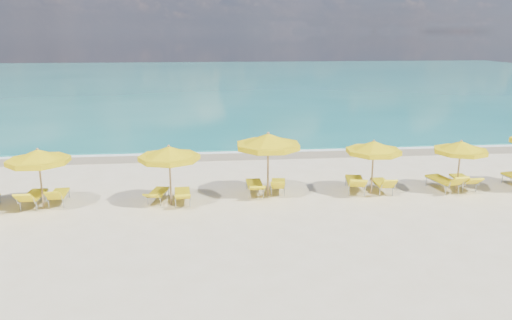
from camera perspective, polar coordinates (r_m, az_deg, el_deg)
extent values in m
plane|color=beige|center=(19.10, 0.47, -4.61)|extent=(120.00, 120.00, 0.00)
cube|color=#14716C|center=(66.27, -4.25, 9.02)|extent=(120.00, 80.00, 0.30)
cube|color=tan|center=(26.18, -1.35, 0.67)|extent=(120.00, 2.60, 0.01)
cube|color=white|center=(26.95, -1.49, 1.07)|extent=(120.00, 1.20, 0.03)
cube|color=white|center=(35.71, -12.29, 4.07)|extent=(14.00, 0.36, 0.05)
cube|color=white|center=(43.57, 7.44, 6.11)|extent=(18.00, 0.30, 0.05)
cylinder|color=tan|center=(19.54, -23.39, -2.08)|extent=(0.07, 0.07, 2.16)
cone|color=yellow|center=(19.32, -23.66, 0.50)|extent=(2.85, 2.85, 0.43)
cylinder|color=yellow|center=(19.37, -23.60, -0.11)|extent=(2.88, 2.88, 0.17)
sphere|color=tan|center=(19.27, -23.72, 1.14)|extent=(0.10, 0.10, 0.10)
cylinder|color=tan|center=(18.54, -9.79, -1.87)|extent=(0.07, 0.07, 2.19)
cone|color=yellow|center=(18.31, -9.91, 0.90)|extent=(2.42, 2.42, 0.44)
cylinder|color=yellow|center=(18.36, -9.88, 0.25)|extent=(2.44, 2.44, 0.18)
sphere|color=tan|center=(18.26, -9.94, 1.58)|extent=(0.10, 0.10, 0.10)
cylinder|color=tan|center=(19.24, 1.38, -0.66)|extent=(0.08, 0.08, 2.45)
cone|color=yellow|center=(19.00, 1.40, 2.33)|extent=(3.32, 3.32, 0.49)
cylinder|color=yellow|center=(19.05, 1.39, 1.63)|extent=(3.35, 3.35, 0.20)
sphere|color=tan|center=(18.94, 1.40, 3.07)|extent=(0.11, 0.11, 0.11)
cylinder|color=tan|center=(20.07, 13.17, -0.91)|extent=(0.07, 0.07, 2.10)
cone|color=yellow|center=(19.86, 13.31, 1.55)|extent=(2.72, 2.72, 0.42)
cylinder|color=yellow|center=(19.91, 13.28, 0.97)|extent=(2.75, 2.75, 0.17)
sphere|color=tan|center=(19.82, 13.35, 2.15)|extent=(0.09, 0.09, 0.09)
cylinder|color=tan|center=(21.40, 22.16, -0.75)|extent=(0.06, 0.06, 2.04)
cone|color=yellow|center=(21.21, 22.38, 1.48)|extent=(2.09, 2.09, 0.41)
cylinder|color=yellow|center=(21.25, 22.33, 0.95)|extent=(2.11, 2.11, 0.16)
sphere|color=tan|center=(21.17, 22.43, 2.03)|extent=(0.09, 0.09, 0.09)
cube|color=yellow|center=(20.21, -24.00, -3.67)|extent=(0.63, 1.36, 0.08)
cube|color=yellow|center=(19.32, -24.94, -3.95)|extent=(0.61, 0.57, 0.45)
cube|color=yellow|center=(20.14, -21.58, -3.59)|extent=(0.62, 1.26, 0.08)
cube|color=yellow|center=(19.31, -22.12, -3.79)|extent=(0.58, 0.52, 0.44)
cube|color=yellow|center=(19.32, -11.07, -3.60)|extent=(0.76, 1.26, 0.07)
cube|color=yellow|center=(18.52, -11.83, -4.03)|extent=(0.62, 0.63, 0.30)
cube|color=yellow|center=(18.99, -8.42, -3.72)|extent=(0.63, 1.29, 0.08)
cube|color=yellow|center=(18.10, -8.38, -4.18)|extent=(0.59, 0.60, 0.34)
cube|color=yellow|center=(19.80, -0.17, -2.76)|extent=(0.59, 1.31, 0.08)
cube|color=yellow|center=(18.87, 0.12, -3.22)|extent=(0.59, 0.60, 0.32)
cube|color=yellow|center=(20.01, 2.55, -2.66)|extent=(0.74, 1.30, 0.08)
cube|color=yellow|center=(19.16, 2.51, -2.89)|extent=(0.62, 0.59, 0.41)
cube|color=yellow|center=(20.51, 11.23, -2.32)|extent=(0.90, 1.54, 0.09)
cube|color=yellow|center=(19.50, 11.58, -2.62)|extent=(0.75, 0.72, 0.45)
cube|color=yellow|center=(20.67, 14.14, -2.53)|extent=(0.58, 1.24, 0.08)
cube|color=yellow|center=(19.87, 14.93, -2.65)|extent=(0.56, 0.48, 0.46)
cube|color=yellow|center=(21.62, 20.45, -2.13)|extent=(0.86, 1.51, 0.09)
cube|color=yellow|center=(20.82, 22.04, -2.27)|extent=(0.72, 0.67, 0.49)
cube|color=yellow|center=(22.24, 22.53, -1.97)|extent=(0.62, 1.31, 0.08)
cube|color=yellow|center=(21.43, 23.61, -2.22)|extent=(0.60, 0.58, 0.39)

